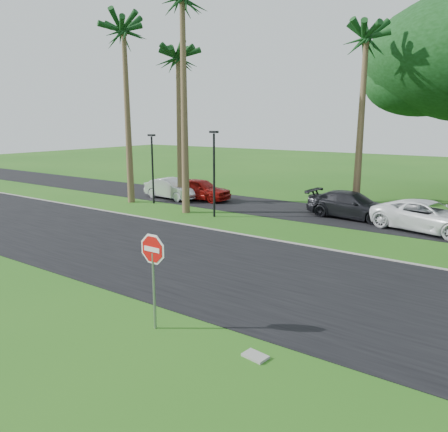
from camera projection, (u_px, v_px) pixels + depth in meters
ground at (210, 288)px, 13.81m from camera, size 120.00×120.00×0.00m
road at (244, 270)px, 15.41m from camera, size 120.00×8.00×0.02m
parking_strip at (346, 217)px, 23.84m from camera, size 120.00×5.00×0.02m
curb at (294, 243)px, 18.66m from camera, size 120.00×0.12×0.06m
stop_sign_near at (153, 262)px, 10.74m from camera, size 1.05×0.07×2.62m
palm_left_far at (124, 36)px, 26.09m from camera, size 5.00×5.00×11.50m
palm_left_mid at (178, 62)px, 26.62m from camera, size 5.00×5.00×10.00m
palm_left_near at (182, 4)px, 22.70m from camera, size 5.00×5.00×12.50m
palm_center at (366, 43)px, 23.08m from camera, size 5.00×5.00×10.50m
streetlight_left at (152, 164)px, 27.30m from camera, size 0.45×0.25×4.34m
streetlight_right at (214, 168)px, 23.40m from camera, size 0.45×0.25×4.64m
car_silver at (172, 189)px, 29.23m from camera, size 4.22×1.79×1.35m
car_red at (200, 189)px, 28.77m from camera, size 4.33×2.05×1.43m
car_dark at (351, 205)px, 23.45m from camera, size 4.97×2.30×1.41m
car_minivan at (429, 217)px, 20.59m from camera, size 5.60×3.53×1.44m
utility_slab at (255, 356)px, 9.75m from camera, size 0.59×0.42×0.06m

